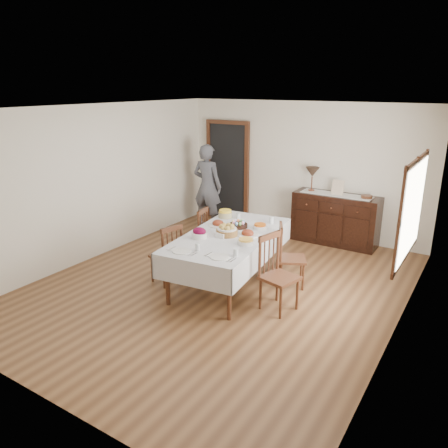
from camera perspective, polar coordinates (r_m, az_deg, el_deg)
The scene contains 26 objects.
ground at distance 6.66m, azimuth -0.46°, elevation -8.03°, with size 6.00×6.00×0.00m, color brown.
room_shell at distance 6.55m, azimuth 0.43°, elevation 6.71°, with size 5.02×6.02×2.65m.
dining_table at distance 6.46m, azimuth 0.65°, elevation -2.12°, with size 1.42×2.42×0.79m.
chair_left_near at distance 6.61m, azimuth -7.36°, elevation -3.89°, with size 0.48×0.48×0.94m.
chair_left_far at distance 7.37m, azimuth -3.66°, elevation -1.43°, with size 0.46×0.46×0.95m.
chair_right_near at distance 5.86m, azimuth 6.87°, elevation -6.29°, with size 0.52×0.52×1.03m.
chair_right_far at distance 6.56m, azimuth 8.46°, elevation -4.04°, with size 0.54×0.54×0.96m.
sideboard at distance 8.48m, azimuth 14.33°, elevation 0.63°, with size 1.58×0.57×0.95m.
person at distance 9.08m, azimuth -2.19°, elevation 5.30°, with size 0.58×0.37×1.87m, color #51545D.
bread_basket at distance 6.37m, azimuth 0.38°, elevation -0.87°, with size 0.32×0.32×0.17m.
egg_basket at distance 6.74m, azimuth 1.87°, elevation -0.10°, with size 0.29×0.29×0.11m.
ham_platter_a at distance 6.80m, azimuth -0.78°, elevation 0.01°, with size 0.31×0.31×0.11m.
ham_platter_b at distance 6.38m, azimuth 3.10°, elevation -1.27°, with size 0.31×0.31×0.11m.
beet_bowl at distance 6.26m, azimuth -3.23°, elevation -1.24°, with size 0.23×0.23×0.16m.
carrot_bowl at distance 6.67m, azimuth 4.72°, elevation -0.35°, with size 0.22×0.22×0.08m.
pineapple_bowl at distance 7.22m, azimuth 0.17°, elevation 1.34°, with size 0.23×0.23×0.13m.
casserole_dish at distance 6.04m, azimuth 2.87°, elevation -2.29°, with size 0.24×0.24×0.08m.
butter_dish at distance 6.28m, azimuth -0.43°, elevation -1.47°, with size 0.15×0.11×0.07m.
setting_left at distance 5.81m, azimuth -4.88°, elevation -3.35°, with size 0.43×0.31×0.10m.
setting_right at distance 5.60m, azimuth 0.10°, elevation -4.11°, with size 0.43×0.31×0.10m.
glass_far_a at distance 7.19m, azimuth 1.87°, elevation 1.10°, with size 0.07×0.07×0.09m.
glass_far_b at distance 6.96m, azimuth 6.23°, elevation 0.50°, with size 0.07×0.07×0.10m.
runner at distance 8.35m, azimuth 14.45°, elevation 3.76°, with size 1.30×0.35×0.01m.
table_lamp at distance 8.46m, azimuth 11.47°, elevation 6.59°, with size 0.26×0.26×0.46m.
picture_frame at distance 8.31m, azimuth 14.64°, elevation 4.64°, with size 0.22×0.08×0.28m.
deco_bowl at distance 8.21m, azimuth 18.13°, elevation 3.38°, with size 0.20×0.20×0.06m.
Camera 1 is at (3.24, -5.04, 2.91)m, focal length 35.00 mm.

